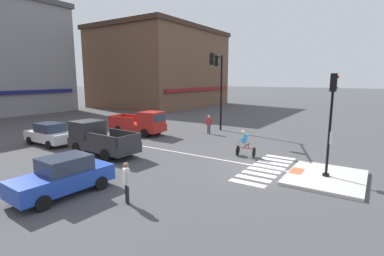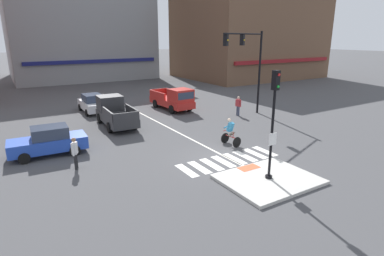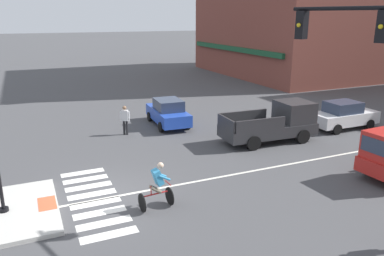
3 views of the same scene
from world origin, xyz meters
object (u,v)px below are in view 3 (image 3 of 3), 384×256
Objects in this scene: car_blue_cross_left at (168,112)px; pedestrian_at_curb_left at (125,118)px; pickup_truck_charcoal_westbound_far at (276,123)px; car_white_westbound_distant at (343,115)px; cyclist at (157,185)px.

pedestrian_at_curb_left is (0.84, -2.89, 0.17)m from car_blue_cross_left.
pickup_truck_charcoal_westbound_far is (5.19, 4.22, 0.17)m from car_blue_cross_left.
car_white_westbound_distant is (4.86, 9.33, 0.00)m from car_blue_cross_left.
pedestrian_at_curb_left is at bearing -73.87° from car_blue_cross_left.
car_blue_cross_left is at bearing -117.53° from car_white_westbound_distant.
cyclist is at bearing -22.44° from car_blue_cross_left.
car_white_westbound_distant is at bearing 93.71° from pickup_truck_charcoal_westbound_far.
car_white_westbound_distant is 5.12m from pickup_truck_charcoal_westbound_far.
cyclist is at bearing -69.80° from car_white_westbound_distant.
car_white_westbound_distant is 0.79× the size of pickup_truck_charcoal_westbound_far.
car_white_westbound_distant is at bearing 62.47° from car_blue_cross_left.
pickup_truck_charcoal_westbound_far is 9.45m from cyclist.
car_white_westbound_distant is 2.46× the size of pedestrian_at_curb_left.
pickup_truck_charcoal_westbound_far is at bearing 119.05° from cyclist.
car_blue_cross_left is 6.69m from pickup_truck_charcoal_westbound_far.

